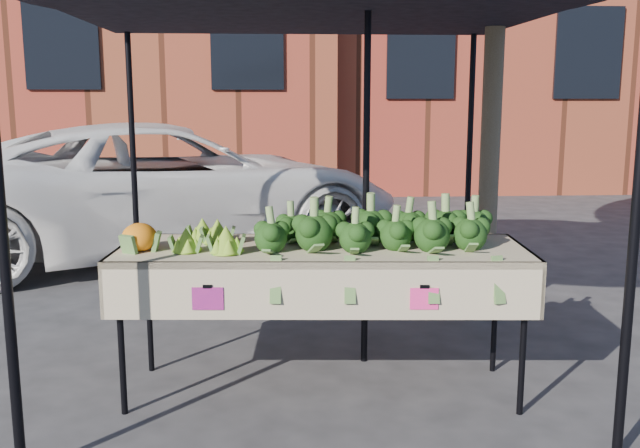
{
  "coord_description": "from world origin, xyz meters",
  "views": [
    {
      "loc": [
        -0.01,
        -3.96,
        1.76
      ],
      "look_at": [
        0.24,
        0.27,
        1.0
      ],
      "focal_mm": 39.37,
      "sensor_mm": 36.0,
      "label": 1
    }
  ],
  "objects": [
    {
      "name": "ground",
      "position": [
        0.0,
        0.0,
        0.0
      ],
      "size": [
        90.0,
        90.0,
        0.0
      ],
      "primitive_type": "plane",
      "color": "#2A2A2D"
    },
    {
      "name": "table",
      "position": [
        0.24,
        0.07,
        0.45
      ],
      "size": [
        2.45,
        0.95,
        0.9
      ],
      "color": "#C5B590",
      "rests_on": "ground"
    },
    {
      "name": "canopy",
      "position": [
        0.21,
        0.63,
        1.37
      ],
      "size": [
        3.16,
        3.16,
        2.74
      ],
      "primitive_type": null,
      "color": "black",
      "rests_on": "ground"
    },
    {
      "name": "broccoli_heap",
      "position": [
        0.57,
        0.1,
        1.03
      ],
      "size": [
        1.47,
        0.57,
        0.26
      ],
      "primitive_type": "ellipsoid",
      "color": "#173510",
      "rests_on": "table"
    },
    {
      "name": "romanesco_cluster",
      "position": [
        -0.42,
        0.11,
        1.0
      ],
      "size": [
        0.43,
        0.57,
        0.2
      ],
      "primitive_type": "ellipsoid",
      "color": "#8AB62F",
      "rests_on": "table"
    },
    {
      "name": "cauliflower_pair",
      "position": [
        -0.81,
        0.02,
        0.99
      ],
      "size": [
        0.2,
        0.2,
        0.18
      ],
      "primitive_type": "ellipsoid",
      "color": "orange",
      "rests_on": "table"
    },
    {
      "name": "vehicle",
      "position": [
        -1.29,
        4.12,
        2.68
      ],
      "size": [
        2.26,
        2.84,
        5.37
      ],
      "primitive_type": "imported",
      "rotation": [
        0.0,
        0.0,
        1.93
      ],
      "color": "white",
      "rests_on": "ground"
    },
    {
      "name": "street_tree",
      "position": [
        1.66,
        1.47,
        2.23
      ],
      "size": [
        2.27,
        2.27,
        4.46
      ],
      "primitive_type": null,
      "color": "#1E4C14",
      "rests_on": "ground"
    }
  ]
}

